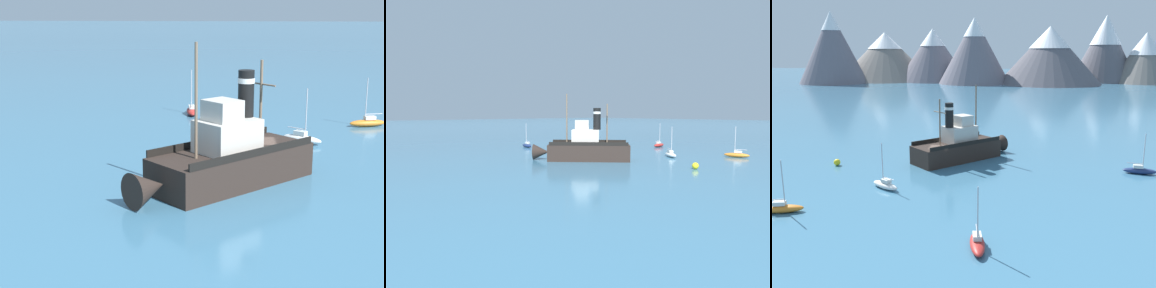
{
  "view_description": "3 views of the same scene",
  "coord_description": "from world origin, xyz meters",
  "views": [
    {
      "loc": [
        2.32,
        42.01,
        12.5
      ],
      "look_at": [
        4.72,
        2.21,
        2.62
      ],
      "focal_mm": 55.0,
      "sensor_mm": 36.0,
      "label": 1
    },
    {
      "loc": [
        -34.31,
        38.75,
        7.13
      ],
      "look_at": [
        3.2,
        3.89,
        2.41
      ],
      "focal_mm": 32.0,
      "sensor_mm": 36.0,
      "label": 2
    },
    {
      "loc": [
        7.87,
        -49.63,
        14.25
      ],
      "look_at": [
        2.81,
        3.47,
        2.09
      ],
      "focal_mm": 38.0,
      "sensor_mm": 36.0,
      "label": 3
    }
  ],
  "objects": [
    {
      "name": "sailboat_navy",
      "position": [
        24.33,
        -1.34,
        0.43
      ],
      "size": [
        3.94,
        1.83,
        4.9
      ],
      "color": "navy",
      "rests_on": "ground"
    },
    {
      "name": "sailboat_red",
      "position": [
        6.22,
        -22.0,
        0.43
      ],
      "size": [
        1.58,
        3.91,
        4.9
      ],
      "color": "#B22823",
      "rests_on": "ground"
    },
    {
      "name": "old_tugboat",
      "position": [
        2.34,
        3.32,
        1.83
      ],
      "size": [
        12.75,
        12.38,
        9.9
      ],
      "color": "#2D231E",
      "rests_on": "ground"
    },
    {
      "name": "sailboat_orange",
      "position": [
        -11.86,
        -16.81,
        0.43
      ],
      "size": [
        3.95,
        1.92,
        4.9
      ],
      "color": "orange",
      "rests_on": "ground"
    },
    {
      "name": "mountain_ridge",
      "position": [
        -3.3,
        146.76,
        13.79
      ],
      "size": [
        173.84,
        64.1,
        32.13
      ],
      "color": "slate",
      "rests_on": "ground"
    },
    {
      "name": "ground_plane",
      "position": [
        0.0,
        0.0,
        0.0
      ],
      "size": [
        600.0,
        600.0,
        0.0
      ],
      "primitive_type": "plane",
      "color": "teal"
    },
    {
      "name": "sailboat_white",
      "position": [
        -4.41,
        -9.43,
        0.43
      ],
      "size": [
        3.71,
        3.15,
        4.9
      ],
      "color": "white",
      "rests_on": "ground"
    },
    {
      "name": "mooring_buoy",
      "position": [
        -13.09,
        -1.26,
        0.42
      ],
      "size": [
        0.84,
        0.84,
        0.84
      ],
      "primitive_type": "sphere",
      "color": "yellow",
      "rests_on": "ground"
    }
  ]
}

